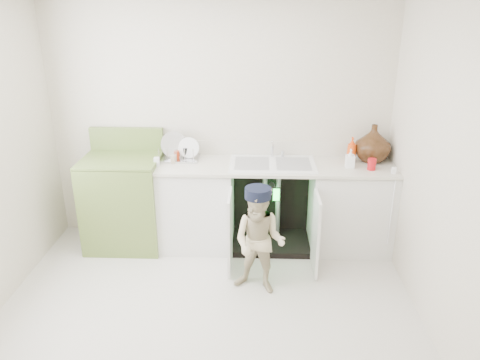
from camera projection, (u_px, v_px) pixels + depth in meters
The scene contains 5 objects.
ground at pixel (207, 314), 3.87m from camera, with size 3.50×3.50×0.00m, color beige.
room_shell at pixel (203, 173), 3.41m from camera, with size 6.00×5.50×1.26m.
counter_run at pixel (276, 202), 4.80m from camera, with size 2.44×1.02×1.27m.
avocado_stove at pixel (125, 200), 4.83m from camera, with size 0.77×0.65×1.19m.
repair_worker at pixel (259, 241), 4.02m from camera, with size 0.56×0.74×0.98m.
Camera 1 is at (0.39, -3.18, 2.45)m, focal length 35.00 mm.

